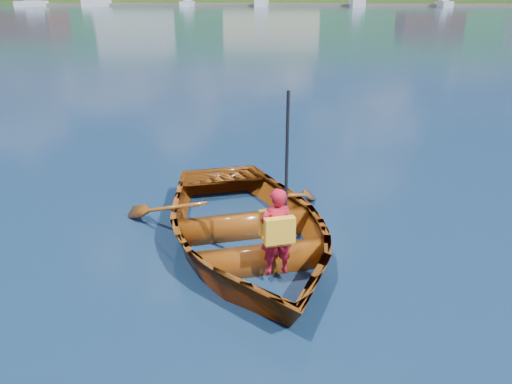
# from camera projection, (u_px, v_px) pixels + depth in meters

# --- Properties ---
(ground) EXTENTS (600.00, 600.00, 0.00)m
(ground) POSITION_uv_depth(u_px,v_px,m) (164.00, 240.00, 6.78)
(ground) COLOR #0E1D3D
(ground) RESTS_ON ground
(rowboat) EXTENTS (4.23, 5.00, 0.88)m
(rowboat) POSITION_uv_depth(u_px,v_px,m) (245.00, 227.00, 6.50)
(rowboat) COLOR brown
(rowboat) RESTS_ON ground
(child_paddler) EXTENTS (0.44, 0.43, 2.08)m
(child_paddler) POSITION_uv_depth(u_px,v_px,m) (277.00, 230.00, 5.59)
(child_paddler) COLOR #AF1125
(child_paddler) RESTS_ON ground
(dock) EXTENTS (160.05, 7.76, 0.80)m
(dock) POSITION_uv_depth(u_px,v_px,m) (316.00, 5.00, 143.40)
(dock) COLOR brown
(dock) RESTS_ON ground
(marina_yachts) EXTENTS (142.96, 13.76, 4.25)m
(marina_yachts) POSITION_uv_depth(u_px,v_px,m) (230.00, 2.00, 140.27)
(marina_yachts) COLOR silver
(marina_yachts) RESTS_ON ground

